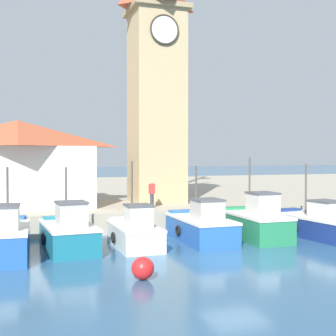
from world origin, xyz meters
The scene contains 13 objects.
ground_plane centered at (0.00, 0.00, 0.00)m, with size 300.00×300.00×0.00m, color #2D567A.
quay_wharf centered at (0.00, 27.31, 0.58)m, with size 120.00×40.00×1.17m, color #A89E89.
fishing_boat_far_left centered at (-8.91, 3.37, 0.81)m, with size 2.03×5.10×3.76m.
fishing_boat_left_outer centered at (-6.31, 3.90, 0.77)m, with size 2.35×4.56×3.72m.
fishing_boat_left_inner centered at (-3.31, 3.74, 0.69)m, with size 1.97×4.12×3.98m.
fishing_boat_mid_left centered at (0.19, 4.19, 0.75)m, with size 2.24×4.89×3.72m.
fishing_boat_center centered at (3.06, 3.91, 0.83)m, with size 2.15×4.67×4.14m.
fishing_boat_mid_right centered at (6.35, 3.52, 0.69)m, with size 2.71×5.31×3.82m.
clock_tower centered at (0.33, 12.18, 9.39)m, with size 3.71×3.71×17.21m.
warehouse_left centered at (-8.37, 12.98, 3.85)m, with size 8.99×7.24×5.25m.
port_crane_near centered at (3.51, 21.35, 8.96)m, with size 2.12×7.49×20.48m.
mooring_buoy centered at (-4.44, -1.80, 0.39)m, with size 0.79×0.79×0.79m, color red.
dock_worker_near_tower centered at (-0.91, 9.07, 2.01)m, with size 0.34×0.22×1.62m.
Camera 1 is at (-8.63, -17.18, 4.28)m, focal length 50.00 mm.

